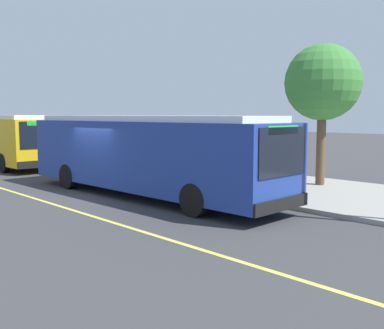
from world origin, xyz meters
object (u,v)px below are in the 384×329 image
object	(u,v)px
transit_bus_main	(146,152)
route_sign_post	(244,143)
waiting_bench	(219,167)
transit_bus_second	(3,138)

from	to	relation	value
transit_bus_main	route_sign_post	world-z (taller)	same
route_sign_post	waiting_bench	bearing A→B (deg)	147.38
transit_bus_second	waiting_bench	distance (m)	13.67
transit_bus_main	waiting_bench	world-z (taller)	transit_bus_main
transit_bus_main	waiting_bench	bearing A→B (deg)	100.05
transit_bus_main	route_sign_post	size ratio (longest dim) A/B	4.26
transit_bus_second	waiting_bench	world-z (taller)	transit_bus_second
transit_bus_second	route_sign_post	bearing A→B (deg)	9.71
waiting_bench	route_sign_post	xyz separation A→B (m)	(3.17, -2.03, 1.32)
transit_bus_main	route_sign_post	distance (m)	3.61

